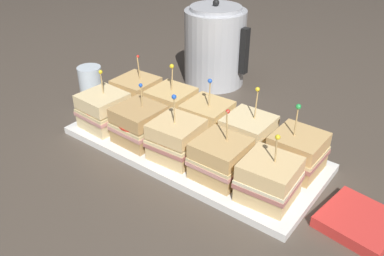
{
  "coord_description": "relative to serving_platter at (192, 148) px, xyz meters",
  "views": [
    {
      "loc": [
        0.5,
        -0.66,
        0.57
      ],
      "look_at": [
        0.0,
        0.0,
        0.07
      ],
      "focal_mm": 38.0,
      "sensor_mm": 36.0,
      "label": 1
    }
  ],
  "objects": [
    {
      "name": "ground_plane",
      "position": [
        0.0,
        0.0,
        -0.01
      ],
      "size": [
        6.0,
        6.0,
        0.0
      ],
      "primitive_type": "plane",
      "color": "#4C4238"
    },
    {
      "name": "sandwich_back_far_left",
      "position": [
        -0.24,
        0.06,
        0.05
      ],
      "size": [
        0.11,
        0.11,
        0.16
      ],
      "color": "tan",
      "rests_on": "serving_platter"
    },
    {
      "name": "drinking_glass",
      "position": [
        -0.39,
        0.03,
        0.05
      ],
      "size": [
        0.07,
        0.07,
        0.12
      ],
      "color": "silver",
      "rests_on": "ground_plane"
    },
    {
      "name": "sandwich_front_far_left",
      "position": [
        -0.24,
        -0.06,
        0.05
      ],
      "size": [
        0.12,
        0.12,
        0.16
      ],
      "color": "beige",
      "rests_on": "serving_platter"
    },
    {
      "name": "sandwich_back_center",
      "position": [
        0.0,
        0.06,
        0.05
      ],
      "size": [
        0.11,
        0.11,
        0.16
      ],
      "color": "tan",
      "rests_on": "serving_platter"
    },
    {
      "name": "napkin_stack",
      "position": [
        0.41,
        -0.01,
        0.0
      ],
      "size": [
        0.15,
        0.15,
        0.02
      ],
      "color": "red",
      "rests_on": "ground_plane"
    },
    {
      "name": "sandwich_back_left",
      "position": [
        -0.12,
        0.06,
        0.05
      ],
      "size": [
        0.11,
        0.12,
        0.16
      ],
      "color": "tan",
      "rests_on": "serving_platter"
    },
    {
      "name": "sandwich_front_far_right",
      "position": [
        0.24,
        -0.06,
        0.05
      ],
      "size": [
        0.12,
        0.12,
        0.15
      ],
      "color": "#DBB77A",
      "rests_on": "serving_platter"
    },
    {
      "name": "sandwich_front_center",
      "position": [
        0.0,
        -0.06,
        0.05
      ],
      "size": [
        0.12,
        0.12,
        0.16
      ],
      "color": "#DBB77A",
      "rests_on": "serving_platter"
    },
    {
      "name": "kettle_steel",
      "position": [
        -0.19,
        0.37,
        0.11
      ],
      "size": [
        0.22,
        0.19,
        0.27
      ],
      "color": "#B7BABF",
      "rests_on": "ground_plane"
    },
    {
      "name": "serving_platter",
      "position": [
        0.0,
        0.0,
        0.0
      ],
      "size": [
        0.64,
        0.28,
        0.02
      ],
      "color": "white",
      "rests_on": "ground_plane"
    },
    {
      "name": "sandwich_back_right",
      "position": [
        0.12,
        0.06,
        0.05
      ],
      "size": [
        0.11,
        0.11,
        0.17
      ],
      "color": "beige",
      "rests_on": "serving_platter"
    },
    {
      "name": "sandwich_back_far_right",
      "position": [
        0.24,
        0.06,
        0.05
      ],
      "size": [
        0.11,
        0.11,
        0.16
      ],
      "color": "tan",
      "rests_on": "serving_platter"
    },
    {
      "name": "sandwich_front_right",
      "position": [
        0.12,
        -0.06,
        0.05
      ],
      "size": [
        0.11,
        0.11,
        0.16
      ],
      "color": "tan",
      "rests_on": "serving_platter"
    },
    {
      "name": "sandwich_front_left",
      "position": [
        -0.12,
        -0.06,
        0.05
      ],
      "size": [
        0.11,
        0.11,
        0.15
      ],
      "color": "tan",
      "rests_on": "serving_platter"
    }
  ]
}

